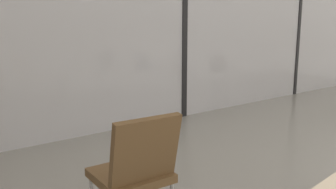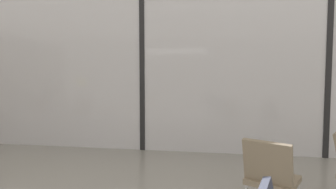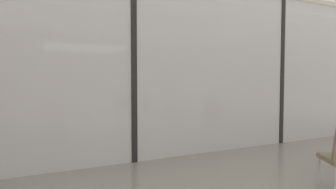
# 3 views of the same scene
# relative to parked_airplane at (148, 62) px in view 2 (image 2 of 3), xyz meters

# --- Properties ---
(glass_curtain_wall) EXTENTS (14.00, 0.08, 3.27)m
(glass_curtain_wall) POSITION_rel_parked_airplane_xyz_m (1.42, -6.47, -0.55)
(glass_curtain_wall) COLOR silver
(glass_curtain_wall) RESTS_ON ground
(window_mullion_1) EXTENTS (0.10, 0.12, 3.27)m
(window_mullion_1) POSITION_rel_parked_airplane_xyz_m (1.42, -6.47, -0.55)
(window_mullion_1) COLOR black
(window_mullion_1) RESTS_ON ground
(window_mullion_2) EXTENTS (0.10, 0.12, 3.27)m
(window_mullion_2) POSITION_rel_parked_airplane_xyz_m (4.92, -6.47, -0.55)
(window_mullion_2) COLOR black
(window_mullion_2) RESTS_ON ground
(parked_airplane) EXTENTS (12.04, 4.37, 4.37)m
(parked_airplane) POSITION_rel_parked_airplane_xyz_m (0.00, 0.00, 0.00)
(parked_airplane) COLOR silver
(parked_airplane) RESTS_ON ground
(lounge_chair_4) EXTENTS (0.67, 0.69, 0.87)m
(lounge_chair_4) POSITION_rel_parked_airplane_xyz_m (3.42, -8.95, -1.69)
(lounge_chair_4) COLOR #7F705B
(lounge_chair_4) RESTS_ON ground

